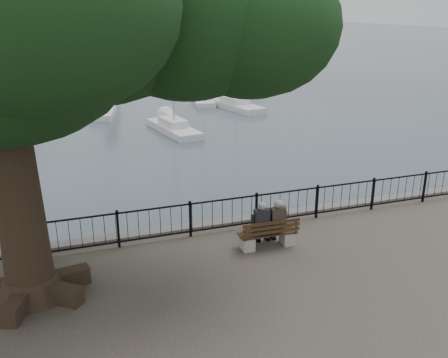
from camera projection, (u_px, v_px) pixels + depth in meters
name	position (u px, v px, depth m)	size (l,w,h in m)	color
harbor	(219.00, 240.00, 15.03)	(260.00, 260.00, 1.20)	#5A5857
railing	(224.00, 213.00, 14.24)	(22.06, 0.06, 1.00)	black
bench	(268.00, 237.00, 13.38)	(1.62, 0.52, 0.85)	gray
person_left	(260.00, 226.00, 13.29)	(0.40, 0.67, 1.35)	black
person_right	(275.00, 224.00, 13.42)	(0.40, 0.67, 1.35)	black
tree	(41.00, 5.00, 9.62)	(11.52, 8.05, 9.41)	black
lion_monument	(104.00, 51.00, 56.90)	(6.28, 6.28, 9.20)	#5A5857
sailboat_a	(18.00, 144.00, 26.19)	(1.67, 5.75, 10.54)	silver
sailboat_b	(104.00, 110.00, 34.74)	(2.52, 5.35, 10.53)	silver
sailboat_c	(173.00, 127.00, 29.82)	(2.33, 5.46, 10.16)	silver
sailboat_d	(235.00, 104.00, 36.71)	(2.91, 6.11, 10.75)	silver
sailboat_f	(92.00, 87.00, 44.54)	(3.07, 6.03, 11.39)	silver
sailboat_g	(187.00, 82.00, 47.72)	(2.53, 5.37, 9.23)	silver
sailboat_h	(35.00, 84.00, 45.72)	(2.91, 5.10, 11.69)	silver
sailboat_j	(203.00, 98.00, 38.97)	(2.39, 5.31, 10.39)	silver
far_shore	(217.00, 24.00, 90.00)	(30.00, 8.60, 9.18)	#3A352F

